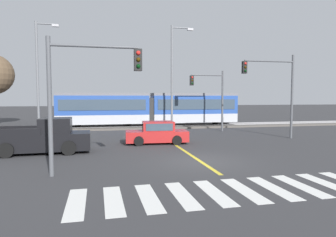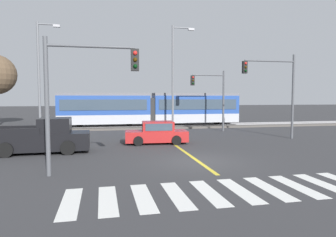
% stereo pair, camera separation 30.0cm
% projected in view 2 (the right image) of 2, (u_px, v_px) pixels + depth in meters
% --- Properties ---
extents(ground_plane, '(200.00, 200.00, 0.00)m').
position_uv_depth(ground_plane, '(199.00, 162.00, 14.72)').
color(ground_plane, '#333335').
extents(track_bed, '(120.00, 4.00, 0.18)m').
position_uv_depth(track_bed, '(150.00, 127.00, 31.27)').
color(track_bed, '#56514C').
rests_on(track_bed, ground).
extents(rail_near, '(120.00, 0.08, 0.10)m').
position_uv_depth(rail_near, '(151.00, 126.00, 30.55)').
color(rail_near, '#939399').
rests_on(rail_near, track_bed).
extents(rail_far, '(120.00, 0.08, 0.10)m').
position_uv_depth(rail_far, '(149.00, 125.00, 31.96)').
color(rail_far, '#939399').
rests_on(rail_far, track_bed).
extents(light_rail_tram, '(18.50, 2.64, 3.43)m').
position_uv_depth(light_rail_tram, '(151.00, 108.00, 31.14)').
color(light_rail_tram, '#B7BAC1').
rests_on(light_rail_tram, track_bed).
extents(crosswalk_stripe_0, '(0.61, 2.81, 0.01)m').
position_uv_depth(crosswalk_stripe_0, '(70.00, 203.00, 8.98)').
color(crosswalk_stripe_0, silver).
rests_on(crosswalk_stripe_0, ground).
extents(crosswalk_stripe_1, '(0.61, 2.81, 0.01)m').
position_uv_depth(crosswalk_stripe_1, '(108.00, 200.00, 9.22)').
color(crosswalk_stripe_1, silver).
rests_on(crosswalk_stripe_1, ground).
extents(crosswalk_stripe_2, '(0.61, 2.81, 0.01)m').
position_uv_depth(crosswalk_stripe_2, '(143.00, 197.00, 9.46)').
color(crosswalk_stripe_2, silver).
rests_on(crosswalk_stripe_2, ground).
extents(crosswalk_stripe_3, '(0.61, 2.81, 0.01)m').
position_uv_depth(crosswalk_stripe_3, '(177.00, 195.00, 9.70)').
color(crosswalk_stripe_3, silver).
rests_on(crosswalk_stripe_3, ground).
extents(crosswalk_stripe_4, '(0.61, 2.81, 0.01)m').
position_uv_depth(crosswalk_stripe_4, '(209.00, 192.00, 9.94)').
color(crosswalk_stripe_4, silver).
rests_on(crosswalk_stripe_4, ground).
extents(crosswalk_stripe_5, '(0.61, 2.81, 0.01)m').
position_uv_depth(crosswalk_stripe_5, '(239.00, 190.00, 10.17)').
color(crosswalk_stripe_5, silver).
rests_on(crosswalk_stripe_5, ground).
extents(crosswalk_stripe_6, '(0.61, 2.81, 0.01)m').
position_uv_depth(crosswalk_stripe_6, '(269.00, 188.00, 10.41)').
color(crosswalk_stripe_6, silver).
rests_on(crosswalk_stripe_6, ground).
extents(crosswalk_stripe_7, '(0.61, 2.81, 0.01)m').
position_uv_depth(crosswalk_stripe_7, '(297.00, 186.00, 10.65)').
color(crosswalk_stripe_7, silver).
rests_on(crosswalk_stripe_7, ground).
extents(crosswalk_stripe_8, '(0.61, 2.81, 0.01)m').
position_uv_depth(crosswalk_stripe_8, '(323.00, 184.00, 10.89)').
color(crosswalk_stripe_8, silver).
rests_on(crosswalk_stripe_8, ground).
extents(lane_centre_line, '(0.20, 17.58, 0.01)m').
position_uv_depth(lane_centre_line, '(172.00, 143.00, 20.72)').
color(lane_centre_line, gold).
rests_on(lane_centre_line, ground).
extents(sedan_crossing, '(4.30, 2.12, 1.52)m').
position_uv_depth(sedan_crossing, '(157.00, 133.00, 20.46)').
color(sedan_crossing, '#B22323').
rests_on(sedan_crossing, ground).
extents(pickup_truck, '(5.47, 2.38, 1.98)m').
position_uv_depth(pickup_truck, '(43.00, 138.00, 17.02)').
color(pickup_truck, black).
rests_on(pickup_truck, ground).
extents(traffic_light_near_left, '(3.75, 0.38, 5.54)m').
position_uv_depth(traffic_light_near_left, '(81.00, 83.00, 12.05)').
color(traffic_light_near_left, '#515459').
rests_on(traffic_light_near_left, ground).
extents(traffic_light_mid_right, '(4.25, 0.38, 6.38)m').
position_uv_depth(traffic_light_mid_right, '(277.00, 83.00, 22.45)').
color(traffic_light_mid_right, '#515459').
rests_on(traffic_light_mid_right, ground).
extents(traffic_light_far_right, '(3.25, 0.38, 5.62)m').
position_uv_depth(traffic_light_far_right, '(212.00, 91.00, 27.64)').
color(traffic_light_far_right, '#515459').
rests_on(traffic_light_far_right, ground).
extents(street_lamp_west, '(1.94, 0.28, 9.56)m').
position_uv_depth(street_lamp_west, '(41.00, 72.00, 25.57)').
color(street_lamp_west, slate).
rests_on(street_lamp_west, ground).
extents(street_lamp_centre, '(2.15, 0.28, 9.88)m').
position_uv_depth(street_lamp_centre, '(175.00, 72.00, 28.24)').
color(street_lamp_centre, slate).
rests_on(street_lamp_centre, ground).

